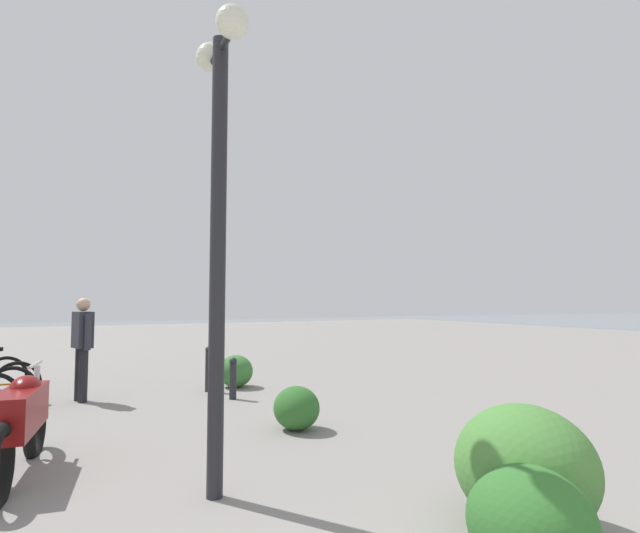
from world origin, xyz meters
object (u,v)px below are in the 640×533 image
motorcycle (20,422)px  pedestrian (82,341)px  bollard_mid (209,368)px  bollard_near (233,377)px  lamppost (219,178)px

motorcycle → pedestrian: bearing=-10.0°
pedestrian → bollard_mid: size_ratio=2.07×
motorcycle → pedestrian: size_ratio=1.27×
motorcycle → bollard_near: size_ratio=3.08×
lamppost → motorcycle: bearing=48.2°
bollard_near → pedestrian: bearing=67.4°
lamppost → motorcycle: lamppost is taller
lamppost → bollard_near: size_ratio=5.91×
lamppost → bollard_near: lamppost is taller
lamppost → motorcycle: size_ratio=1.92×
lamppost → pedestrian: lamppost is taller
bollard_near → motorcycle: bearing=132.2°
pedestrian → bollard_near: bearing=-112.6°
motorcycle → bollard_near: 3.97m
motorcycle → bollard_near: motorcycle is taller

